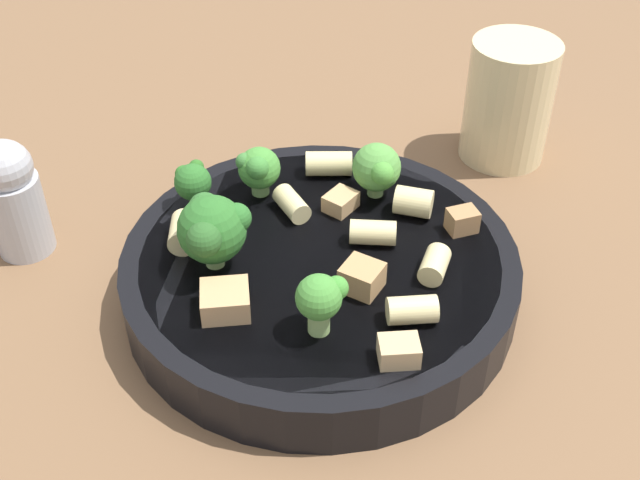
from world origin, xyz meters
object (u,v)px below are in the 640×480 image
object	(u,v)px
rigatoni_2	(184,232)
rigatoni_4	(292,204)
rigatoni_0	(412,310)
chicken_chunk_4	(462,220)
chicken_chunk_2	(225,301)
pasta_bowl	(320,271)
broccoli_floret_1	(380,168)
chicken_chunk_3	(399,351)
rigatoni_5	(373,232)
broccoli_floret_3	(193,180)
broccoli_floret_4	(212,228)
rigatoni_3	(413,202)
chicken_chunk_0	(341,202)
drinking_glass	(507,109)
chicken_chunk_1	(362,277)
pepper_shaker	(14,198)
rigatoni_1	(329,164)
rigatoni_6	(435,265)
broccoli_floret_2	(321,298)
broccoli_floret_0	(258,169)

from	to	relation	value
rigatoni_2	rigatoni_4	bearing A→B (deg)	-33.79
rigatoni_0	chicken_chunk_4	world-z (taller)	same
rigatoni_4	chicken_chunk_2	distance (m)	0.09
pasta_bowl	chicken_chunk_2	xyz separation A→B (m)	(-0.06, 0.02, 0.02)
broccoli_floret_1	rigatoni_2	size ratio (longest dim) A/B	1.45
rigatoni_2	chicken_chunk_3	size ratio (longest dim) A/B	1.22
rigatoni_5	chicken_chunk_2	size ratio (longest dim) A/B	1.05
chicken_chunk_2	broccoli_floret_3	bearing A→B (deg)	46.87
broccoli_floret_3	broccoli_floret_4	bearing A→B (deg)	-131.68
broccoli_floret_4	rigatoni_3	size ratio (longest dim) A/B	1.97
chicken_chunk_4	broccoli_floret_1	bearing A→B (deg)	84.41
chicken_chunk_0	chicken_chunk_4	distance (m)	0.07
drinking_glass	rigatoni_5	bearing A→B (deg)	174.84
chicken_chunk_1	pepper_shaker	xyz separation A→B (m)	(-0.04, 0.22, -0.00)
rigatoni_4	chicken_chunk_0	distance (m)	0.03
rigatoni_0	chicken_chunk_3	xyz separation A→B (m)	(-0.03, -0.01, -0.00)
rigatoni_2	pepper_shaker	size ratio (longest dim) A/B	0.31
broccoli_floret_1	chicken_chunk_2	bearing A→B (deg)	170.94
broccoli_floret_3	rigatoni_1	distance (m)	0.09
rigatoni_4	chicken_chunk_2	xyz separation A→B (m)	(-0.09, -0.02, 0.00)
chicken_chunk_1	chicken_chunk_4	distance (m)	0.08
pasta_bowl	rigatoni_6	world-z (taller)	rigatoni_6
drinking_glass	rigatoni_4	bearing A→B (deg)	157.99
broccoli_floret_3	chicken_chunk_0	bearing A→B (deg)	-62.56
pepper_shaker	broccoli_floret_1	bearing A→B (deg)	-55.95
broccoli_floret_4	pepper_shaker	distance (m)	0.14
chicken_chunk_1	drinking_glass	xyz separation A→B (m)	(0.21, -0.00, -0.00)
rigatoni_2	rigatoni_6	distance (m)	0.14
broccoli_floret_2	rigatoni_5	bearing A→B (deg)	7.58
rigatoni_0	chicken_chunk_0	xyz separation A→B (m)	(0.06, 0.08, -0.00)
broccoli_floret_2	rigatoni_3	xyz separation A→B (m)	(0.11, 0.00, -0.01)
drinking_glass	chicken_chunk_2	bearing A→B (deg)	168.16
broccoli_floret_2	rigatoni_4	xyz separation A→B (m)	(0.08, 0.06, -0.02)
rigatoni_6	chicken_chunk_1	world-z (taller)	chicken_chunk_1
rigatoni_1	rigatoni_2	bearing A→B (deg)	160.94
rigatoni_0	rigatoni_3	bearing A→B (deg)	25.26
rigatoni_1	rigatoni_3	bearing A→B (deg)	-99.14
pasta_bowl	chicken_chunk_1	bearing A→B (deg)	-111.12
rigatoni_5	chicken_chunk_3	bearing A→B (deg)	-144.09
rigatoni_4	broccoli_floret_1	bearing A→B (deg)	-40.28
broccoli_floret_0	chicken_chunk_0	bearing A→B (deg)	-76.08
broccoli_floret_0	rigatoni_1	xyz separation A→B (m)	(0.04, -0.03, -0.01)
rigatoni_2	drinking_glass	distance (m)	0.25
rigatoni_3	rigatoni_6	world-z (taller)	rigatoni_3
broccoli_floret_4	chicken_chunk_0	size ratio (longest dim) A/B	2.30
chicken_chunk_0	chicken_chunk_1	world-z (taller)	chicken_chunk_1
rigatoni_6	broccoli_floret_4	bearing A→B (deg)	116.69
rigatoni_0	rigatoni_2	bearing A→B (deg)	94.29
broccoli_floret_1	pepper_shaker	bearing A→B (deg)	124.05
pasta_bowl	chicken_chunk_4	world-z (taller)	chicken_chunk_4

